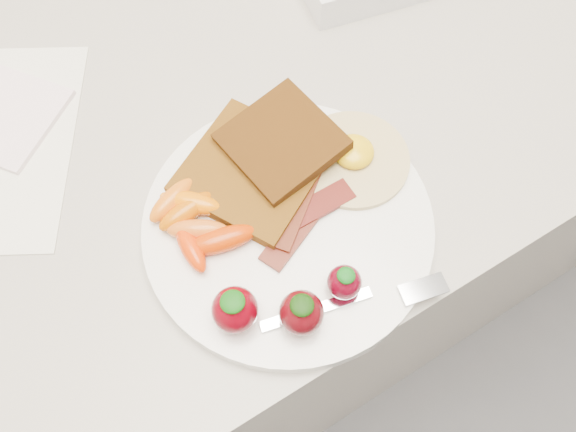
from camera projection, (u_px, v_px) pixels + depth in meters
counter at (249, 254)px, 1.01m from camera, size 2.00×0.60×0.90m
plate at (288, 225)px, 0.53m from camera, size 0.27×0.27×0.02m
toast_lower at (252, 171)px, 0.53m from camera, size 0.16×0.16×0.01m
toast_upper at (282, 141)px, 0.53m from camera, size 0.11×0.11×0.02m
fried_egg at (353, 157)px, 0.54m from camera, size 0.14×0.14×0.02m
bacon_strips at (300, 214)px, 0.51m from camera, size 0.11×0.08×0.01m
baby_carrots at (195, 221)px, 0.51m from camera, size 0.08×0.10×0.02m
strawberries at (282, 305)px, 0.46m from camera, size 0.13×0.07×0.05m
fork at (366, 300)px, 0.48m from camera, size 0.16×0.06×0.00m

